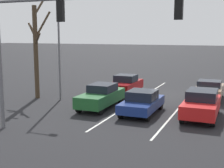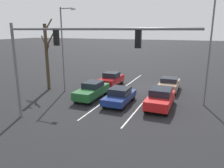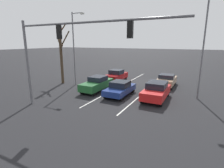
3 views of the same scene
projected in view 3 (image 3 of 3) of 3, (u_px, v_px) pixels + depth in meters
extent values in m
plane|color=black|center=(142.00, 82.00, 23.49)|extent=(240.00, 240.00, 0.00)
cube|color=silver|center=(149.00, 88.00, 20.33)|extent=(0.12, 17.56, 0.01)
cube|color=silver|center=(123.00, 85.00, 21.82)|extent=(0.12, 17.56, 0.01)
cube|color=red|center=(156.00, 92.00, 16.17)|extent=(1.90, 4.39, 0.73)
cube|color=black|center=(157.00, 85.00, 16.20)|extent=(1.67, 2.11, 0.57)
cube|color=red|center=(168.00, 86.00, 17.70)|extent=(0.24, 0.06, 0.12)
cube|color=red|center=(155.00, 85.00, 18.28)|extent=(0.24, 0.06, 0.12)
cylinder|color=black|center=(161.00, 102.00, 14.51)|extent=(0.22, 0.70, 0.70)
cylinder|color=black|center=(142.00, 100.00, 15.23)|extent=(0.22, 0.70, 0.70)
cylinder|color=black|center=(168.00, 93.00, 17.27)|extent=(0.22, 0.70, 0.70)
cylinder|color=black|center=(152.00, 91.00, 17.99)|extent=(0.22, 0.70, 0.70)
cube|color=#1E5928|center=(97.00, 85.00, 19.13)|extent=(1.74, 4.59, 0.75)
cube|color=black|center=(98.00, 78.00, 19.20)|extent=(1.53, 1.86, 0.52)
cube|color=red|center=(111.00, 80.00, 20.77)|extent=(0.24, 0.06, 0.12)
cube|color=red|center=(102.00, 79.00, 21.31)|extent=(0.24, 0.06, 0.12)
cylinder|color=black|center=(94.00, 93.00, 17.40)|extent=(0.22, 0.66, 0.66)
cylinder|color=black|center=(82.00, 91.00, 18.05)|extent=(0.22, 0.66, 0.66)
cylinder|color=black|center=(110.00, 85.00, 20.37)|extent=(0.22, 0.66, 0.66)
cylinder|color=black|center=(99.00, 84.00, 21.02)|extent=(0.22, 0.66, 0.66)
cube|color=navy|center=(120.00, 90.00, 17.47)|extent=(1.89, 4.18, 0.56)
cube|color=black|center=(120.00, 84.00, 17.38)|extent=(1.66, 1.77, 0.57)
cube|color=red|center=(133.00, 85.00, 18.92)|extent=(0.24, 0.06, 0.12)
cube|color=red|center=(122.00, 83.00, 19.51)|extent=(0.24, 0.06, 0.12)
cylinder|color=black|center=(121.00, 98.00, 15.86)|extent=(0.22, 0.64, 0.64)
cylinder|color=black|center=(106.00, 95.00, 16.58)|extent=(0.22, 0.64, 0.64)
cylinder|color=black|center=(133.00, 90.00, 18.49)|extent=(0.22, 0.64, 0.64)
cylinder|color=black|center=(119.00, 88.00, 19.21)|extent=(0.22, 0.64, 0.64)
cube|color=maroon|center=(116.00, 76.00, 23.61)|extent=(1.83, 4.13, 0.71)
cube|color=black|center=(116.00, 72.00, 23.55)|extent=(1.61, 1.62, 0.54)
cube|color=red|center=(126.00, 73.00, 25.04)|extent=(0.24, 0.06, 0.12)
cube|color=red|center=(118.00, 72.00, 25.60)|extent=(0.24, 0.06, 0.12)
cylinder|color=black|center=(117.00, 82.00, 22.09)|extent=(0.22, 0.72, 0.72)
cylinder|color=black|center=(106.00, 80.00, 22.78)|extent=(0.22, 0.72, 0.72)
cylinder|color=black|center=(125.00, 78.00, 24.60)|extent=(0.22, 0.72, 0.72)
cylinder|color=black|center=(115.00, 77.00, 25.30)|extent=(0.22, 0.72, 0.72)
cube|color=tan|center=(166.00, 81.00, 21.16)|extent=(1.90, 4.12, 0.67)
cube|color=black|center=(167.00, 76.00, 21.00)|extent=(1.67, 1.66, 0.45)
cube|color=red|center=(175.00, 77.00, 22.57)|extent=(0.24, 0.06, 0.12)
cube|color=red|center=(164.00, 76.00, 23.16)|extent=(0.24, 0.06, 0.12)
cylinder|color=black|center=(171.00, 87.00, 19.60)|extent=(0.22, 0.66, 0.66)
cylinder|color=black|center=(157.00, 85.00, 20.32)|extent=(0.22, 0.66, 0.66)
cylinder|color=black|center=(175.00, 82.00, 22.16)|extent=(0.22, 0.66, 0.66)
cylinder|color=black|center=(162.00, 81.00, 22.88)|extent=(0.22, 0.66, 0.66)
cylinder|color=slate|center=(28.00, 64.00, 14.47)|extent=(0.20, 0.20, 6.88)
cylinder|color=slate|center=(88.00, 22.00, 11.05)|extent=(12.29, 0.14, 0.14)
cube|color=black|center=(130.00, 30.00, 9.91)|extent=(0.32, 0.22, 0.95)
sphere|color=red|center=(131.00, 25.00, 9.98)|extent=(0.20, 0.20, 0.20)
sphere|color=#4C420C|center=(131.00, 30.00, 10.05)|extent=(0.20, 0.20, 0.20)
sphere|color=#0A3814|center=(131.00, 35.00, 10.11)|extent=(0.20, 0.20, 0.20)
cube|color=black|center=(59.00, 32.00, 12.26)|extent=(0.32, 0.22, 0.95)
sphere|color=red|center=(60.00, 28.00, 12.34)|extent=(0.20, 0.20, 0.20)
sphere|color=#4C420C|center=(61.00, 32.00, 12.40)|extent=(0.20, 0.20, 0.20)
sphere|color=#0A3814|center=(61.00, 36.00, 12.47)|extent=(0.20, 0.20, 0.20)
cylinder|color=slate|center=(74.00, 50.00, 21.04)|extent=(0.14, 0.14, 8.59)
cylinder|color=slate|center=(77.00, 13.00, 19.75)|extent=(1.43, 0.09, 0.09)
cube|color=beige|center=(82.00, 14.00, 19.46)|extent=(0.44, 0.24, 0.16)
cylinder|color=slate|center=(203.00, 48.00, 15.51)|extent=(0.14, 0.14, 9.40)
cylinder|color=#423323|center=(61.00, 56.00, 22.07)|extent=(0.34, 0.34, 7.03)
cylinder|color=#423323|center=(63.00, 28.00, 21.75)|extent=(0.24, 1.24, 1.34)
cylinder|color=#423323|center=(59.00, 43.00, 22.07)|extent=(0.93, 0.65, 0.95)
cylinder|color=#423323|center=(65.00, 39.00, 21.71)|extent=(1.08, 0.93, 2.05)
cylinder|color=#423323|center=(62.00, 48.00, 21.46)|extent=(0.92, 0.67, 0.94)
cylinder|color=#423323|center=(59.00, 42.00, 22.37)|extent=(1.42, 1.12, 1.18)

